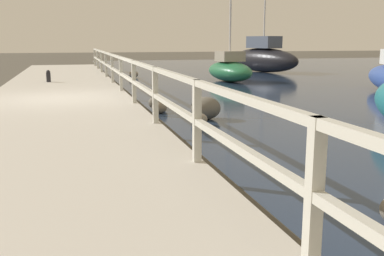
% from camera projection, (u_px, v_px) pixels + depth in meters
% --- Properties ---
extents(ground_plane, '(120.00, 120.00, 0.00)m').
position_uv_depth(ground_plane, '(59.00, 109.00, 12.51)').
color(ground_plane, '#4C473D').
extents(dock_walkway, '(4.01, 36.00, 0.30)m').
position_uv_depth(dock_walkway, '(59.00, 104.00, 12.48)').
color(dock_walkway, beige).
rests_on(dock_walkway, ground).
extents(railing, '(0.10, 32.50, 1.09)m').
position_uv_depth(railing, '(127.00, 70.00, 12.80)').
color(railing, beige).
rests_on(railing, dock_walkway).
extents(boulder_near_dock, '(0.38, 0.34, 0.28)m').
position_uv_depth(boulder_near_dock, '(199.00, 119.00, 10.09)').
color(boulder_near_dock, gray).
rests_on(boulder_near_dock, ground).
extents(boulder_upstream, '(0.50, 0.45, 0.37)m').
position_uv_depth(boulder_upstream, '(133.00, 74.00, 22.86)').
color(boulder_upstream, gray).
rests_on(boulder_upstream, ground).
extents(boulder_downstream, '(0.73, 0.66, 0.55)m').
position_uv_depth(boulder_downstream, '(206.00, 108.00, 10.85)').
color(boulder_downstream, '#666056').
rests_on(boulder_downstream, ground).
extents(boulder_water_edge, '(0.53, 0.48, 0.40)m').
position_uv_depth(boulder_water_edge, '(158.00, 103.00, 12.37)').
color(boulder_water_edge, '#666056').
rests_on(boulder_water_edge, ground).
extents(boulder_far_strip, '(0.40, 0.36, 0.30)m').
position_uv_depth(boulder_far_strip, '(159.00, 108.00, 11.76)').
color(boulder_far_strip, slate).
rests_on(boulder_far_strip, ground).
extents(mooring_bollard, '(0.17, 0.17, 0.46)m').
position_uv_depth(mooring_bollard, '(48.00, 76.00, 17.29)').
color(mooring_bollard, black).
rests_on(mooring_bollard, dock_walkway).
extents(sailboat_black, '(2.93, 6.13, 6.33)m').
position_uv_depth(sailboat_black, '(263.00, 58.00, 26.93)').
color(sailboat_black, black).
rests_on(sailboat_black, water_surface).
extents(sailboat_green, '(1.75, 3.77, 4.94)m').
position_uv_depth(sailboat_green, '(230.00, 70.00, 20.81)').
color(sailboat_green, '#236B42').
rests_on(sailboat_green, water_surface).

